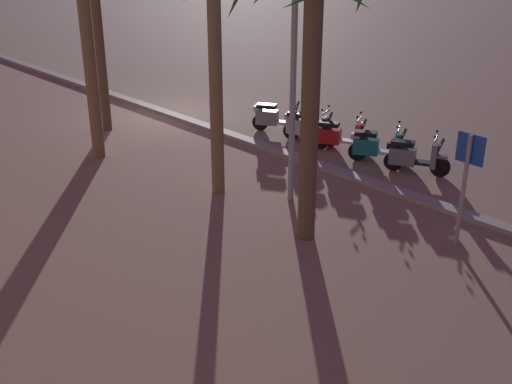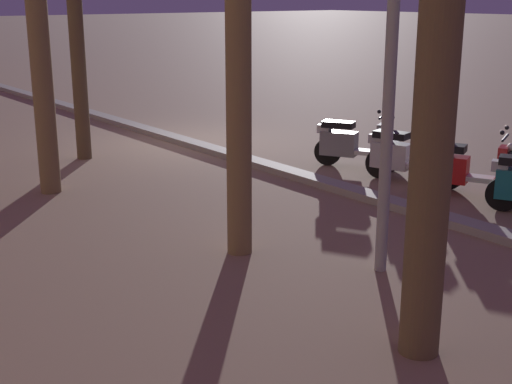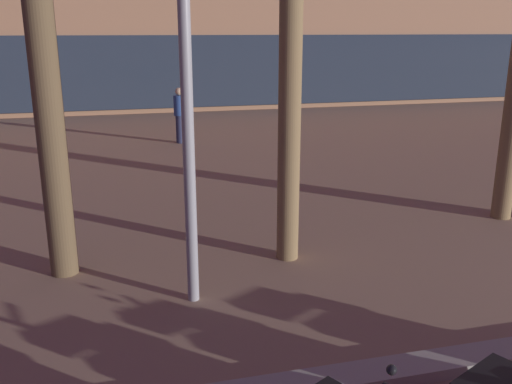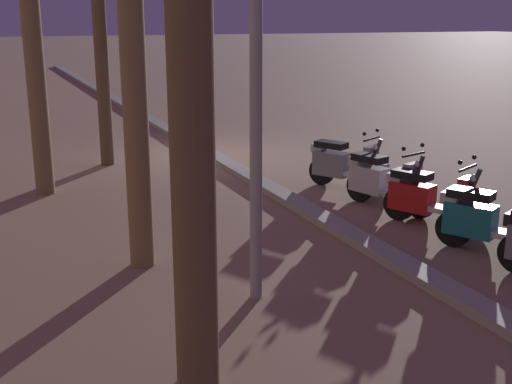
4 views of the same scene
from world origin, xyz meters
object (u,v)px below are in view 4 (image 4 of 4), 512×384
scooter_red_last_in_row (428,198)px  scooter_teal_far_back (489,221)px  scooter_silver_second_in_line (382,181)px  scooter_grey_mid_front (343,164)px

scooter_red_last_in_row → scooter_teal_far_back: bearing=-179.3°
scooter_red_last_in_row → scooter_silver_second_in_line: 1.16m
scooter_silver_second_in_line → scooter_grey_mid_front: (1.36, -0.04, -0.00)m
scooter_teal_far_back → scooter_red_last_in_row: bearing=0.7°
scooter_teal_far_back → scooter_grey_mid_front: bearing=0.6°
scooter_red_last_in_row → scooter_silver_second_in_line: same height
scooter_teal_far_back → scooter_grey_mid_front: size_ratio=1.01×
scooter_teal_far_back → scooter_grey_mid_front: same height
scooter_silver_second_in_line → scooter_red_last_in_row: bearing=-176.7°
scooter_teal_far_back → scooter_red_last_in_row: 1.31m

